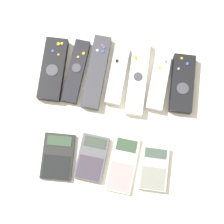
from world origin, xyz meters
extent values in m
plane|color=beige|center=(0.00, 0.00, 0.00)|extent=(3.00, 3.00, 0.00)
cube|color=black|center=(-0.17, 0.12, 0.01)|extent=(0.06, 0.17, 0.03)
cylinder|color=#38383D|center=(-0.17, 0.12, 0.03)|extent=(0.03, 0.03, 0.00)
cylinder|color=orange|center=(-0.17, 0.19, 0.03)|extent=(0.01, 0.01, 0.00)
cylinder|color=blue|center=(-0.18, 0.17, 0.03)|extent=(0.01, 0.01, 0.00)
cylinder|color=orange|center=(-0.16, 0.16, 0.03)|extent=(0.01, 0.01, 0.00)
cylinder|color=yellow|center=(-0.16, 0.19, 0.03)|extent=(0.01, 0.01, 0.00)
cube|color=black|center=(-0.11, 0.13, 0.01)|extent=(0.05, 0.18, 0.02)
cylinder|color=#38383D|center=(-0.11, 0.13, 0.02)|extent=(0.02, 0.02, 0.00)
cylinder|color=yellow|center=(-0.11, 0.17, 0.02)|extent=(0.01, 0.01, 0.00)
cylinder|color=orange|center=(-0.10, 0.18, 0.02)|extent=(0.01, 0.01, 0.00)
cube|color=#333338|center=(-0.06, 0.13, 0.01)|extent=(0.05, 0.20, 0.02)
cylinder|color=red|center=(-0.05, 0.21, 0.03)|extent=(0.01, 0.01, 0.00)
cylinder|color=silver|center=(-0.06, 0.19, 0.03)|extent=(0.01, 0.01, 0.00)
cylinder|color=blue|center=(-0.05, 0.19, 0.03)|extent=(0.01, 0.01, 0.00)
cylinder|color=blue|center=(-0.05, 0.20, 0.03)|extent=(0.01, 0.01, 0.00)
cube|color=#B7B7BC|center=(0.00, 0.13, 0.01)|extent=(0.05, 0.16, 0.02)
cylinder|color=green|center=(-0.01, 0.16, 0.02)|extent=(0.01, 0.01, 0.00)
cylinder|color=red|center=(-0.01, 0.17, 0.02)|extent=(0.01, 0.01, 0.00)
cylinder|color=green|center=(-0.01, 0.17, 0.02)|extent=(0.01, 0.01, 0.00)
cube|color=white|center=(0.05, 0.13, 0.01)|extent=(0.05, 0.20, 0.02)
cylinder|color=#38383D|center=(0.05, 0.13, 0.02)|extent=(0.02, 0.02, 0.00)
cylinder|color=orange|center=(0.04, 0.19, 0.02)|extent=(0.01, 0.01, 0.00)
cylinder|color=orange|center=(0.04, 0.18, 0.02)|extent=(0.01, 0.01, 0.00)
cube|color=#B7B7BC|center=(0.11, 0.13, 0.01)|extent=(0.05, 0.16, 0.02)
cylinder|color=silver|center=(0.11, 0.13, 0.03)|extent=(0.03, 0.03, 0.00)
cylinder|color=yellow|center=(0.11, 0.16, 0.03)|extent=(0.01, 0.01, 0.00)
cylinder|color=red|center=(0.12, 0.18, 0.03)|extent=(0.01, 0.01, 0.00)
cube|color=black|center=(0.17, 0.13, 0.01)|extent=(0.06, 0.16, 0.03)
cylinder|color=#38383D|center=(0.17, 0.12, 0.03)|extent=(0.03, 0.03, 0.00)
cylinder|color=orange|center=(0.16, 0.20, 0.03)|extent=(0.01, 0.01, 0.00)
cylinder|color=silver|center=(0.16, 0.17, 0.03)|extent=(0.01, 0.01, 0.00)
cylinder|color=blue|center=(0.18, 0.19, 0.03)|extent=(0.01, 0.01, 0.00)
cube|color=black|center=(-0.12, -0.10, 0.01)|extent=(0.09, 0.12, 0.01)
cube|color=#2D422D|center=(-0.12, -0.06, 0.01)|extent=(0.06, 0.03, 0.00)
cube|color=black|center=(-0.12, -0.13, 0.01)|extent=(0.07, 0.06, 0.00)
cube|color=#4C4C51|center=(-0.03, -0.10, 0.01)|extent=(0.08, 0.12, 0.02)
cube|color=#333D33|center=(-0.03, -0.06, 0.02)|extent=(0.06, 0.03, 0.00)
cube|color=#362E3A|center=(-0.04, -0.12, 0.02)|extent=(0.07, 0.06, 0.00)
cube|color=beige|center=(0.05, -0.10, 0.01)|extent=(0.08, 0.15, 0.01)
cube|color=#2D422D|center=(0.05, -0.05, 0.01)|extent=(0.05, 0.04, 0.00)
cube|color=gray|center=(0.04, -0.13, 0.01)|extent=(0.06, 0.08, 0.00)
cube|color=#B2B2B7|center=(0.13, -0.10, 0.01)|extent=(0.07, 0.11, 0.02)
cube|color=#38473D|center=(0.13, -0.06, 0.02)|extent=(0.06, 0.03, 0.00)
cube|color=gray|center=(0.13, -0.13, 0.02)|extent=(0.06, 0.06, 0.00)
camera|label=1|loc=(0.03, -0.18, 0.97)|focal=60.00mm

